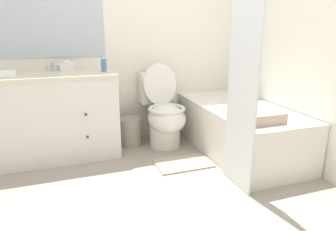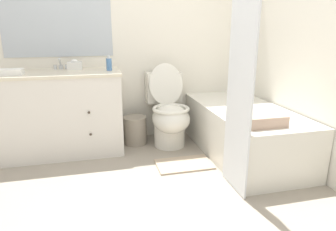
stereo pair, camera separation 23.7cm
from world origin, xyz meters
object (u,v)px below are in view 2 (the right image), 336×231
at_px(soap_dispenser, 109,64).
at_px(hand_towel_folded, 8,72).
at_px(bathtub, 243,131).
at_px(wastebasket, 135,130).
at_px(vanity_cabinet, 63,112).
at_px(bath_mat, 184,164).
at_px(toilet, 169,114).
at_px(bath_towel_folded, 264,121).
at_px(tissue_box, 75,65).
at_px(sink_faucet, 61,66).

xyz_separation_m(soap_dispenser, hand_towel_folded, (-0.90, -0.10, -0.04)).
height_order(bathtub, soap_dispenser, soap_dispenser).
bearing_deg(soap_dispenser, wastebasket, 21.05).
bearing_deg(hand_towel_folded, vanity_cabinet, 18.19).
bearing_deg(bath_mat, toilet, 91.42).
distance_m(vanity_cabinet, bathtub, 1.84).
distance_m(vanity_cabinet, toilet, 1.10).
distance_m(hand_towel_folded, bath_towel_folded, 2.28).
distance_m(tissue_box, hand_towel_folded, 0.62).
bearing_deg(bathtub, wastebasket, 151.92).
xyz_separation_m(hand_towel_folded, bath_mat, (1.53, -0.48, -0.86)).
distance_m(sink_faucet, bath_mat, 1.62).
relative_size(hand_towel_folded, bath_towel_folded, 0.73).
xyz_separation_m(toilet, wastebasket, (-0.36, 0.13, -0.20)).
bearing_deg(bathtub, vanity_cabinet, 164.42).
bearing_deg(sink_faucet, wastebasket, -9.66).
bearing_deg(toilet, vanity_cabinet, 176.37).
height_order(vanity_cabinet, wastebasket, vanity_cabinet).
height_order(bathtub, wastebasket, bathtub).
relative_size(vanity_cabinet, bath_towel_folded, 3.48).
relative_size(toilet, bath_mat, 1.69).
bearing_deg(bath_mat, tissue_box, 142.28).
bearing_deg(sink_faucet, toilet, -12.99).
height_order(toilet, wastebasket, toilet).
bearing_deg(wastebasket, toilet, -19.51).
relative_size(bathtub, tissue_box, 10.66).
xyz_separation_m(sink_faucet, wastebasket, (0.73, -0.12, -0.72)).
relative_size(vanity_cabinet, hand_towel_folded, 4.74).
distance_m(tissue_box, bath_towel_folded, 1.94).
relative_size(vanity_cabinet, tissue_box, 8.02).
xyz_separation_m(bathtub, tissue_box, (-1.62, 0.62, 0.64)).
distance_m(sink_faucet, bath_towel_folded, 2.09).
height_order(soap_dispenser, bath_mat, soap_dispenser).
bearing_deg(wastebasket, hand_towel_folded, -170.36).
xyz_separation_m(sink_faucet, toilet, (1.09, -0.25, -0.53)).
xyz_separation_m(vanity_cabinet, bath_towel_folded, (1.64, -1.06, 0.11)).
bearing_deg(bath_towel_folded, sink_faucet, 142.86).
bearing_deg(vanity_cabinet, wastebasket, 4.50).
height_order(vanity_cabinet, bathtub, vanity_cabinet).
bearing_deg(bath_mat, sink_faucet, 144.14).
bearing_deg(bathtub, bath_towel_folded, -102.40).
distance_m(soap_dispenser, bath_mat, 1.24).
xyz_separation_m(tissue_box, soap_dispenser, (0.34, -0.17, 0.02)).
distance_m(vanity_cabinet, hand_towel_folded, 0.63).
bearing_deg(soap_dispenser, hand_towel_folded, -173.73).
height_order(vanity_cabinet, toilet, toilet).
bearing_deg(bathtub, toilet, 147.81).
height_order(wastebasket, soap_dispenser, soap_dispenser).
relative_size(sink_faucet, hand_towel_folded, 0.58).
distance_m(toilet, wastebasket, 0.43).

